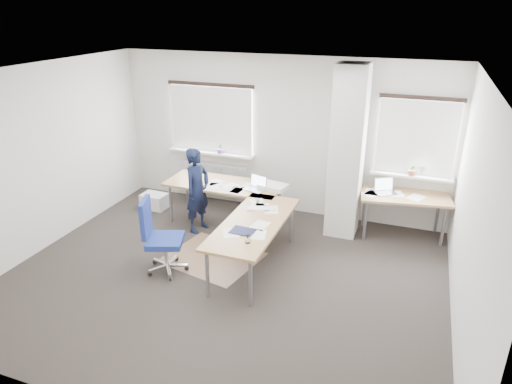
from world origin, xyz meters
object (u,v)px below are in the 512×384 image
(desk_side, at_px, (404,197))
(person, at_px, (197,190))
(desk_main, at_px, (240,203))
(task_chair, at_px, (163,252))

(desk_side, height_order, person, person)
(person, bearing_deg, desk_main, -89.07)
(task_chair, relative_size, person, 0.77)
(desk_main, bearing_deg, desk_side, 25.72)
(desk_main, relative_size, task_chair, 2.35)
(desk_main, bearing_deg, task_chair, -121.13)
(desk_main, xyz_separation_m, person, (-0.83, 0.17, 0.03))
(desk_main, distance_m, desk_side, 2.66)
(desk_side, relative_size, person, 1.04)
(desk_side, bearing_deg, desk_main, -164.63)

